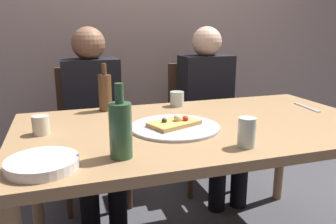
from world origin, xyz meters
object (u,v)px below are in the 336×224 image
Objects in this scene: pizza_slice_last at (175,123)px; guest_in_sweater at (94,112)px; wine_bottle at (121,129)px; tumbler_near at (177,99)px; chair_left at (92,125)px; guest_in_beanie at (210,103)px; tumbler_far at (247,132)px; dining_table at (200,138)px; table_knife at (306,107)px; chair_right at (201,116)px; pizza_tray at (175,127)px; wine_glass at (41,125)px; beer_bottle at (105,92)px; plate_stack at (42,164)px.

guest_in_sweater reaches higher than pizza_slice_last.
wine_bottle reaches higher than pizza_slice_last.
chair_left is at bearing 131.62° from tumbler_near.
guest_in_beanie is (0.81, 1.00, -0.19)m from wine_bottle.
tumbler_far is (0.18, -0.31, 0.03)m from pizza_slice_last.
pizza_slice_last reaches higher than dining_table.
chair_right is (-0.30, 0.76, -0.22)m from table_knife.
pizza_tray is at bearing 111.08° from guest_in_sweater.
wine_glass is 1.27m from guest_in_beanie.
guest_in_beanie reaches higher than chair_left.
tumbler_near is 0.73m from table_knife.
beer_bottle is at bearing 120.89° from pizza_slice_last.
pizza_tray is at bearing 107.75° from chair_left.
wine_bottle is at bearing 174.61° from tumbler_far.
wine_bottle is at bearing -145.46° from dining_table.
chair_right is (0.81, 0.00, 0.00)m from chair_left.
beer_bottle is 2.23× the size of tumbler_far.
dining_table is 20.20× the size of tumbler_near.
dining_table is at bearing 24.37° from plate_stack.
chair_left reaches higher than tumbler_far.
chair_left is (-1.11, 0.76, -0.22)m from table_knife.
pizza_slice_last is at bearing 104.65° from table_knife.
beer_bottle reaches higher than plate_stack.
chair_right is (1.09, 0.80, -0.26)m from wine_glass.
wine_bottle is 0.22× the size of guest_in_sweater.
table_knife is (0.83, 0.13, -0.02)m from pizza_slice_last.
beer_bottle is at bearing 120.61° from pizza_tray.
dining_table is at bearing -45.56° from beer_bottle.
guest_in_sweater is (-0.46, 1.05, -0.14)m from tumbler_far.
table_knife reaches higher than dining_table.
chair_right is 0.83m from guest_in_sweater.
chair_right is at bearing 59.40° from pizza_slice_last.
chair_left is at bearing 111.13° from tumbler_far.
pizza_slice_last is at bearing 111.20° from guest_in_sweater.
table_knife is at bearing 16.79° from plate_stack.
beer_bottle is 1.15× the size of table_knife.
chair_left is (-0.42, 0.86, -0.14)m from dining_table.
tumbler_far is (0.43, -0.73, -0.05)m from beer_bottle.
tumbler_near reaches higher than dining_table.
pizza_tray is 0.80m from guest_in_sweater.
plate_stack is 1.48m from guest_in_beanie.
beer_bottle is at bearing 22.44° from guest_in_beanie.
wine_glass is 0.07× the size of guest_in_sweater.
plate_stack is at bearing 177.89° from tumbler_far.
wine_glass is 1.39m from table_knife.
plate_stack is at bearing -176.16° from wine_bottle.
table_knife is 0.19× the size of guest_in_sweater.
wine_glass is 0.38m from plate_stack.
wine_glass reaches higher than pizza_slice_last.
pizza_slice_last is 2.22× the size of tumbler_far.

